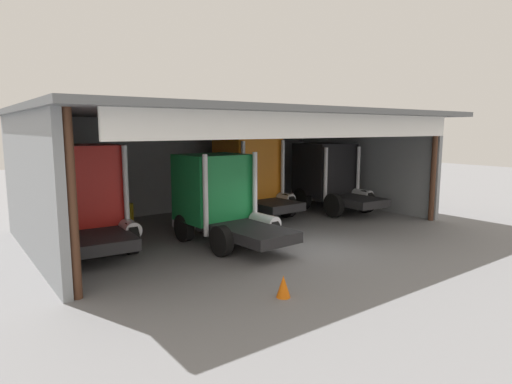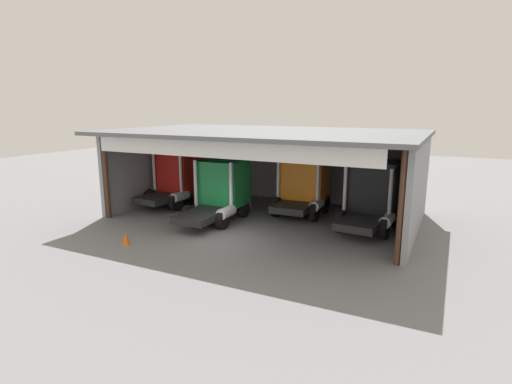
# 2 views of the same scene
# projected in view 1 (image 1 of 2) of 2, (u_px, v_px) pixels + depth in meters

# --- Properties ---
(ground_plane) EXTENTS (80.00, 80.00, 0.00)m
(ground_plane) POSITION_uv_depth(u_px,v_px,m) (310.00, 249.00, 15.07)
(ground_plane) COLOR slate
(ground_plane) RESTS_ON ground
(workshop_shed) EXTENTS (16.54, 10.37, 4.86)m
(workshop_shed) POSITION_uv_depth(u_px,v_px,m) (228.00, 144.00, 18.71)
(workshop_shed) COLOR gray
(workshop_shed) RESTS_ON ground
(truck_red_center_left_bay) EXTENTS (2.67, 4.94, 3.61)m
(truck_red_center_left_bay) POSITION_uv_depth(u_px,v_px,m) (86.00, 194.00, 14.89)
(truck_red_center_left_bay) COLOR red
(truck_red_center_left_bay) RESTS_ON ground
(truck_green_center_bay) EXTENTS (2.69, 5.11, 3.32)m
(truck_green_center_bay) POSITION_uv_depth(u_px,v_px,m) (220.00, 197.00, 15.87)
(truck_green_center_bay) COLOR #197F3D
(truck_green_center_bay) RESTS_ON ground
(truck_orange_yard_outside) EXTENTS (2.80, 4.32, 3.78)m
(truck_orange_yard_outside) POSITION_uv_depth(u_px,v_px,m) (250.00, 175.00, 20.49)
(truck_orange_yard_outside) COLOR orange
(truck_orange_yard_outside) RESTS_ON ground
(truck_black_right_bay) EXTENTS (2.68, 5.00, 3.42)m
(truck_black_right_bay) POSITION_uv_depth(u_px,v_px,m) (328.00, 175.00, 22.03)
(truck_black_right_bay) COLOR black
(truck_black_right_bay) RESTS_ON ground
(oil_drum) EXTENTS (0.58, 0.58, 0.91)m
(oil_drum) POSITION_uv_depth(u_px,v_px,m) (127.00, 214.00, 18.90)
(oil_drum) COLOR gold
(oil_drum) RESTS_ON ground
(tool_cart) EXTENTS (0.90, 0.60, 1.00)m
(tool_cart) POSITION_uv_depth(u_px,v_px,m) (270.00, 195.00, 23.90)
(tool_cart) COLOR black
(tool_cart) RESTS_ON ground
(traffic_cone) EXTENTS (0.36, 0.36, 0.56)m
(traffic_cone) POSITION_uv_depth(u_px,v_px,m) (283.00, 286.00, 10.68)
(traffic_cone) COLOR orange
(traffic_cone) RESTS_ON ground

